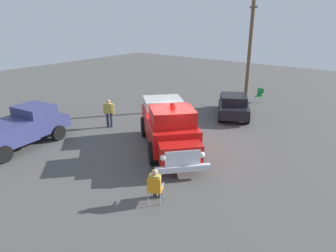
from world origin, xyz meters
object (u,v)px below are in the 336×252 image
Objects in this scene: classic_hot_rod at (233,104)px; utility_pole at (249,52)px; lawn_chair_by_car at (260,94)px; parked_pickup at (21,128)px; spectator_seated at (156,183)px; spectator_standing at (109,111)px; vintage_fire_truck at (169,126)px; lawn_chair_near_truck at (155,188)px.

utility_pole is (-0.36, 2.68, 3.07)m from classic_hot_rod.
utility_pole is (-0.41, -1.67, 3.23)m from lawn_chair_by_car.
classic_hot_rod is 4.09m from utility_pole.
classic_hot_rod is at bearing 61.22° from parked_pickup.
spectator_standing is at bearing 148.89° from spectator_seated.
parked_pickup is at bearing -144.79° from vintage_fire_truck.
parked_pickup is at bearing -177.91° from spectator_seated.
lawn_chair_by_car is at bearing 66.08° from spectator_standing.
lawn_chair_near_truck is 0.17m from spectator_seated.
lawn_chair_by_car is (-2.36, 15.24, 0.00)m from lawn_chair_near_truck.
classic_hot_rod is at bearing 89.38° from vintage_fire_truck.
classic_hot_rod is 4.35m from lawn_chair_by_car.
spectator_seated is (8.45, 0.31, -0.29)m from parked_pickup.
vintage_fire_truck is 3.50× the size of spectator_standing.
vintage_fire_truck reaches higher than spectator_standing.
lawn_chair_near_truck is at bearing -81.19° from lawn_chair_by_car.
spectator_standing is (-4.81, -10.84, 0.37)m from lawn_chair_by_car.
spectator_standing is 0.23× the size of utility_pole.
vintage_fire_truck is at bearing -4.30° from spectator_standing.
utility_pole is at bearing 101.55° from lawn_chair_near_truck.
parked_pickup is 4.79m from spectator_standing.
spectator_standing is (-4.68, 0.35, -0.23)m from vintage_fire_truck.
parked_pickup reaches higher than lawn_chair_by_car.
spectator_standing is (-7.11, 4.29, 0.27)m from spectator_seated.
utility_pole is at bearing 67.39° from parked_pickup.
parked_pickup is 4.89× the size of lawn_chair_by_car.
parked_pickup is (-6.02, -4.25, -0.21)m from vintage_fire_truck.
parked_pickup is at bearing -178.72° from lawn_chair_near_truck.
vintage_fire_truck is 7.37m from parked_pickup.
lawn_chair_near_truck is (2.42, -10.90, -0.16)m from classic_hot_rod.
lawn_chair_near_truck is at bearing 1.28° from parked_pickup.
parked_pickup reaches higher than lawn_chair_near_truck.
utility_pole is (-2.77, 13.58, 3.23)m from lawn_chair_near_truck.
spectator_standing is 10.56m from utility_pole.
lawn_chair_by_car is 0.61× the size of spectator_standing.
spectator_seated is (2.30, -15.13, 0.11)m from lawn_chair_by_car.
utility_pole reaches higher than lawn_chair_by_car.
vintage_fire_truck is at bearing -88.29° from utility_pole.
parked_pickup is 15.18m from utility_pole.
vintage_fire_truck reaches higher than classic_hot_rod.
spectator_seated is (-0.06, 0.12, 0.11)m from lawn_chair_near_truck.
spectator_seated is at bearing -77.68° from classic_hot_rod.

